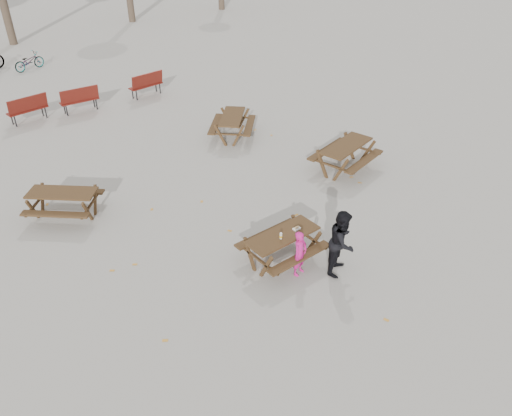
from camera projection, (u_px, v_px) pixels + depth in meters
ground at (282, 260)px, 12.04m from camera, size 80.00×80.00×0.00m
main_picnic_table at (283, 241)px, 11.72m from camera, size 1.80×1.45×0.78m
food_tray at (297, 229)px, 11.77m from camera, size 0.18×0.11×0.03m
bread_roll at (297, 227)px, 11.75m from camera, size 0.14×0.06×0.05m
soda_bottle at (281, 236)px, 11.43m from camera, size 0.07×0.07×0.17m
child at (300, 253)px, 11.33m from camera, size 0.47×0.37×1.14m
adult at (342, 242)px, 11.30m from camera, size 0.98×0.90×1.62m
picnic_table_east at (345, 157)px, 15.70m from camera, size 2.28×1.99×0.86m
picnic_table_north at (64, 204)px, 13.45m from camera, size 2.29×2.27×0.77m
picnic_table_far at (232, 126)px, 17.80m from camera, size 2.35×2.36×0.79m
park_bench_row at (52, 104)px, 19.35m from camera, size 9.62×1.20×1.03m
fallen_leaves at (236, 209)px, 13.94m from camera, size 11.00×11.00×0.01m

